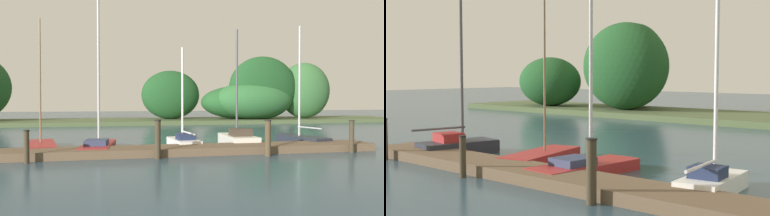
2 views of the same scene
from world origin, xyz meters
The scene contains 7 objects.
dock_pier centered at (0.00, 14.25, 0.17)m, with size 21.86×1.80×0.35m.
sailboat_0 centered at (-8.63, 15.73, 0.43)m, with size 1.85×3.55×7.18m.
sailboat_1 centered at (-4.99, 16.77, 0.25)m, with size 2.13×4.08×6.45m.
sailboat_2 centered at (-2.21, 15.93, 0.37)m, with size 1.61×4.26×7.59m.
sailboat_3 centered at (1.99, 16.22, 0.36)m, with size 1.44×3.31×5.16m.
mooring_piling_1 centered at (-4.69, 13.02, 0.65)m, with size 0.23×0.23×1.30m.
mooring_piling_2 centered at (0.37, 13.11, 0.82)m, with size 0.29×0.29×1.63m.
Camera 2 is at (8.55, 3.40, 3.22)m, focal length 49.51 mm.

